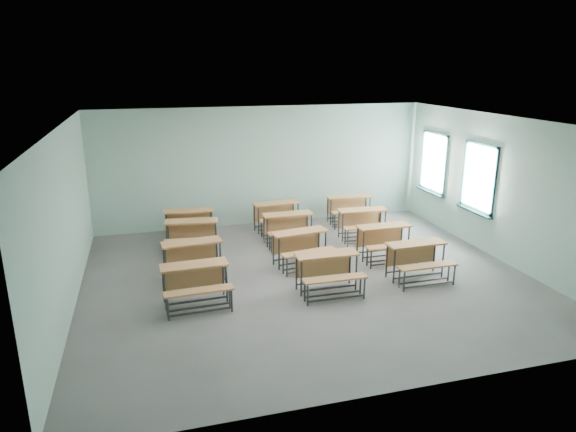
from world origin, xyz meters
The scene contains 13 objects.
room centered at (0.08, 0.03, 1.60)m, with size 9.04×8.04×3.24m.
desk_unit_r0c0 centered at (-2.34, -0.63, 0.51)m, with size 1.25×0.87×0.76m.
desk_unit_r0c1 centered at (0.17, -0.76, 0.51)m, with size 1.22×0.83×0.76m.
desk_unit_r0c2 centered at (2.14, -0.67, 0.51)m, with size 1.23×0.84×0.76m.
desk_unit_r1c0 centered at (-2.27, 0.64, 0.51)m, with size 1.28×0.91×0.76m.
desk_unit_r1c1 centered at (0.08, 0.69, 0.51)m, with size 1.32×0.98×0.76m.
desk_unit_r1c2 centered at (2.02, 0.57, 0.51)m, with size 1.22×0.83×0.76m.
desk_unit_r2c0 centered at (-2.15, 2.13, 0.51)m, with size 1.31×0.96×0.76m.
desk_unit_r2c1 centered at (0.18, 2.08, 0.51)m, with size 1.22×0.83×0.76m.
desk_unit_r2c2 centered at (2.09, 1.94, 0.51)m, with size 1.27×0.90×0.76m.
desk_unit_r3c0 centered at (-2.13, 3.06, 0.51)m, with size 1.26×0.88×0.76m.
desk_unit_r3c1 centered at (0.19, 3.17, 0.51)m, with size 1.30×0.95×0.76m.
desk_unit_r3c2 centered at (2.27, 3.29, 0.51)m, with size 1.28×0.92×0.76m.
Camera 1 is at (-3.04, -9.36, 4.26)m, focal length 32.00 mm.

